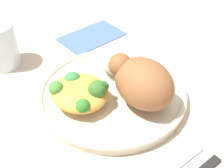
% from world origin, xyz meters
% --- Properties ---
extents(ground_plane, '(2.00, 2.00, 0.00)m').
position_xyz_m(ground_plane, '(0.00, 0.00, 0.00)').
color(ground_plane, beige).
extents(plate, '(0.25, 0.25, 0.02)m').
position_xyz_m(plate, '(0.00, 0.00, 0.01)').
color(plate, beige).
rests_on(plate, ground_plane).
extents(roasted_chicken, '(0.11, 0.08, 0.07)m').
position_xyz_m(roasted_chicken, '(-0.05, -0.02, 0.06)').
color(roasted_chicken, brown).
rests_on(roasted_chicken, plate).
extents(rice_pile, '(0.08, 0.08, 0.05)m').
position_xyz_m(rice_pile, '(0.04, -0.05, 0.04)').
color(rice_pile, white).
rests_on(rice_pile, plate).
extents(mac_cheese_with_broccoli, '(0.10, 0.09, 0.04)m').
position_xyz_m(mac_cheese_with_broccoli, '(0.01, 0.06, 0.04)').
color(mac_cheese_with_broccoli, gold).
rests_on(mac_cheese_with_broccoli, plate).
extents(napkin, '(0.10, 0.14, 0.00)m').
position_xyz_m(napkin, '(0.19, -0.09, 0.00)').
color(napkin, '#47669E').
rests_on(napkin, ground_plane).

